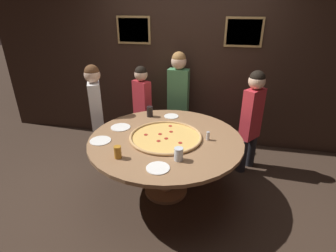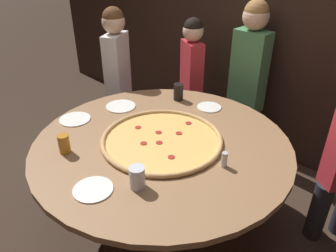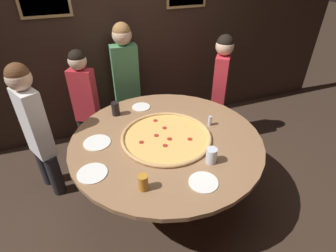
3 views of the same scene
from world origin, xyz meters
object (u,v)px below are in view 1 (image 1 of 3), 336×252
white_plate_far_back (121,127)px  diner_centre_back (178,95)px  dining_table (166,147)px  diner_far_left (96,109)px  condiment_shaker (208,136)px  diner_far_right (252,116)px  giant_pizza (166,137)px  white_plate_beside_cup (158,168)px  drink_cup_centre_back (179,154)px  white_plate_right_side (171,116)px  drink_cup_far_left (150,112)px  white_plate_near_front (100,141)px  diner_side_right (142,103)px  drink_cup_near_right (118,152)px

white_plate_far_back → diner_centre_back: diner_centre_back is taller
dining_table → diner_far_left: bearing=153.7°
condiment_shaker → diner_far_right: size_ratio=0.07×
giant_pizza → white_plate_beside_cup: giant_pizza is taller
drink_cup_centre_back → white_plate_right_side: size_ratio=0.67×
drink_cup_far_left → white_plate_near_front: drink_cup_far_left is taller
giant_pizza → diner_centre_back: diner_centre_back is taller
white_plate_right_side → diner_centre_back: (-0.01, 0.61, 0.10)m
diner_far_left → diner_side_right: 0.72m
giant_pizza → drink_cup_centre_back: (0.22, -0.43, 0.05)m
diner_side_right → drink_cup_near_right: bearing=128.1°
white_plate_near_front → diner_centre_back: (0.61, 1.45, 0.10)m
white_plate_far_back → condiment_shaker: (1.06, -0.10, 0.05)m
dining_table → condiment_shaker: (0.46, 0.05, 0.17)m
diner_far_right → diner_side_right: diner_far_right is taller
white_plate_right_side → diner_far_right: size_ratio=0.14×
drink_cup_centre_back → diner_side_right: 1.71m
diner_centre_back → diner_side_right: diner_centre_back is taller
condiment_shaker → dining_table: bearing=-174.3°
drink_cup_far_left → diner_far_right: diner_far_right is taller
white_plate_near_front → diner_far_left: size_ratio=0.16×
dining_table → white_plate_right_side: bearing=95.4°
dining_table → diner_far_right: 1.23m
giant_pizza → condiment_shaker: 0.47m
drink_cup_far_left → dining_table: bearing=-58.9°
white_plate_beside_cup → diner_side_right: size_ratio=0.17×
drink_cup_near_right → diner_far_right: diner_far_right is taller
drink_cup_centre_back → diner_side_right: diner_side_right is taller
white_plate_far_back → diner_side_right: bearing=90.5°
diner_side_right → diner_far_right: bearing=-162.4°
drink_cup_centre_back → drink_cup_far_left: size_ratio=0.93×
drink_cup_near_right → white_plate_far_back: size_ratio=0.53×
giant_pizza → drink_cup_far_left: size_ratio=5.84×
drink_cup_far_left → white_plate_far_back: bearing=-121.7°
condiment_shaker → diner_far_left: size_ratio=0.07×
condiment_shaker → diner_side_right: size_ratio=0.07×
condiment_shaker → white_plate_near_front: bearing=-166.8°
diner_far_right → diner_side_right: size_ratio=1.07×
white_plate_right_side → condiment_shaker: bearing=-47.4°
giant_pizza → drink_cup_far_left: 0.66m
giant_pizza → white_plate_beside_cup: bearing=-84.3°
white_plate_beside_cup → diner_side_right: (-0.66, 1.67, -0.01)m
drink_cup_far_left → white_plate_beside_cup: (0.40, -1.17, -0.07)m
drink_cup_centre_back → white_plate_far_back: size_ratio=0.55×
drink_cup_centre_back → diner_far_right: 1.39m
drink_cup_far_left → white_plate_far_back: size_ratio=0.59×
drink_cup_near_right → diner_far_right: bearing=42.7°
white_plate_far_back → condiment_shaker: 1.06m
white_plate_near_front → condiment_shaker: (1.15, 0.27, 0.05)m
drink_cup_near_right → condiment_shaker: bearing=33.8°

